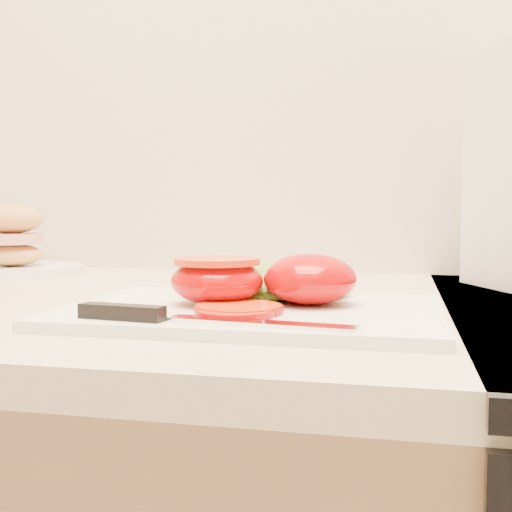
# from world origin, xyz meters

# --- Properties ---
(cutting_board) EXTENTS (0.34, 0.24, 0.01)m
(cutting_board) POSITION_xyz_m (-0.01, 1.56, 0.94)
(cutting_board) COLOR white
(cutting_board) RESTS_ON counter
(tomato_half_dome) EXTENTS (0.09, 0.09, 0.05)m
(tomato_half_dome) POSITION_xyz_m (0.04, 1.58, 0.96)
(tomato_half_dome) COLOR #BD0300
(tomato_half_dome) RESTS_ON cutting_board
(tomato_half_cut) EXTENTS (0.09, 0.09, 0.04)m
(tomato_half_cut) POSITION_xyz_m (-0.04, 1.56, 0.96)
(tomato_half_cut) COLOR #BD0300
(tomato_half_cut) RESTS_ON cutting_board
(tomato_slice_0) EXTENTS (0.07, 0.07, 0.01)m
(tomato_slice_0) POSITION_xyz_m (-0.01, 1.52, 0.94)
(tomato_slice_0) COLOR #E04D17
(tomato_slice_0) RESTS_ON cutting_board
(tomato_slice_1) EXTENTS (0.06, 0.06, 0.01)m
(tomato_slice_1) POSITION_xyz_m (-0.01, 1.50, 0.94)
(tomato_slice_1) COLOR #E04D17
(tomato_slice_1) RESTS_ON cutting_board
(lettuce_leaf_0) EXTENTS (0.18, 0.15, 0.03)m
(lettuce_leaf_0) POSITION_xyz_m (-0.02, 1.63, 0.95)
(lettuce_leaf_0) COLOR #74B42F
(lettuce_leaf_0) RESTS_ON cutting_board
(lettuce_leaf_1) EXTENTS (0.15, 0.13, 0.03)m
(lettuce_leaf_1) POSITION_xyz_m (0.02, 1.64, 0.95)
(lettuce_leaf_1) COLOR #74B42F
(lettuce_leaf_1) RESTS_ON cutting_board
(knife) EXTENTS (0.23, 0.04, 0.01)m
(knife) POSITION_xyz_m (-0.05, 1.47, 0.94)
(knife) COLOR silver
(knife) RESTS_ON cutting_board
(sandwich_plate) EXTENTS (0.22, 0.22, 0.11)m
(sandwich_plate) POSITION_xyz_m (-0.46, 1.88, 0.97)
(sandwich_plate) COLOR white
(sandwich_plate) RESTS_ON counter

